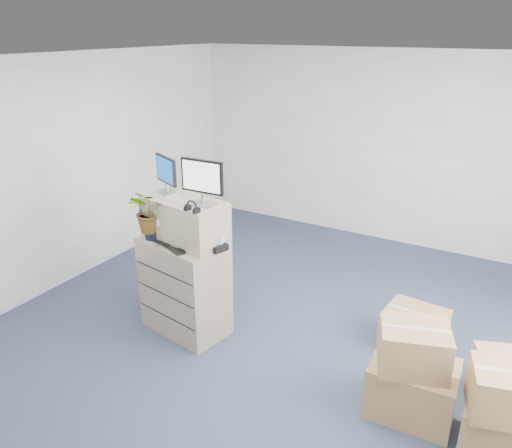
# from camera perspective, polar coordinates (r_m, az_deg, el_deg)

# --- Properties ---
(ground) EXTENTS (7.00, 7.00, 0.00)m
(ground) POSITION_cam_1_polar(r_m,az_deg,el_deg) (5.17, 1.21, -14.84)
(ground) COLOR #262D45
(ground) RESTS_ON ground
(wall_back) EXTENTS (6.00, 0.02, 2.80)m
(wall_back) POSITION_cam_1_polar(r_m,az_deg,el_deg) (7.61, 14.29, 8.36)
(wall_back) COLOR beige
(wall_back) RESTS_ON ground
(filing_cabinet_lower) EXTENTS (0.96, 0.68, 1.03)m
(filing_cabinet_lower) POSITION_cam_1_polar(r_m,az_deg,el_deg) (5.36, -8.13, -7.08)
(filing_cabinet_lower) COLOR tan
(filing_cabinet_lower) RESTS_ON ground
(filing_cabinet_upper) EXTENTS (0.95, 0.59, 0.44)m
(filing_cabinet_upper) POSITION_cam_1_polar(r_m,az_deg,el_deg) (5.07, -8.15, 0.43)
(filing_cabinet_upper) COLOR tan
(filing_cabinet_upper) RESTS_ON filing_cabinet_lower
(monitor_left) EXTENTS (0.37, 0.22, 0.39)m
(monitor_left) POSITION_cam_1_polar(r_m,az_deg,el_deg) (5.15, -10.24, 5.78)
(monitor_left) COLOR #99999E
(monitor_left) RESTS_ON filing_cabinet_upper
(monitor_right) EXTENTS (0.45, 0.18, 0.45)m
(monitor_right) POSITION_cam_1_polar(r_m,az_deg,el_deg) (4.75, -6.18, 5.04)
(monitor_right) COLOR #99999E
(monitor_right) RESTS_ON filing_cabinet_upper
(headphones) EXTENTS (0.15, 0.04, 0.15)m
(headphones) POSITION_cam_1_polar(r_m,az_deg,el_deg) (4.64, -7.32, 1.87)
(headphones) COLOR black
(headphones) RESTS_ON filing_cabinet_upper
(keyboard) EXTENTS (0.53, 0.38, 0.03)m
(keyboard) POSITION_cam_1_polar(r_m,az_deg,el_deg) (5.06, -9.28, -2.28)
(keyboard) COLOR black
(keyboard) RESTS_ON filing_cabinet_lower
(mouse) EXTENTS (0.10, 0.09, 0.03)m
(mouse) POSITION_cam_1_polar(r_m,az_deg,el_deg) (4.82, -6.31, -3.33)
(mouse) COLOR silver
(mouse) RESTS_ON filing_cabinet_lower
(water_bottle) EXTENTS (0.07, 0.07, 0.23)m
(water_bottle) POSITION_cam_1_polar(r_m,az_deg,el_deg) (5.05, -7.63, -0.96)
(water_bottle) COLOR #9899A0
(water_bottle) RESTS_ON filing_cabinet_lower
(phone_dock) EXTENTS (0.06, 0.05, 0.12)m
(phone_dock) POSITION_cam_1_polar(r_m,az_deg,el_deg) (5.15, -8.00, -1.42)
(phone_dock) COLOR silver
(phone_dock) RESTS_ON filing_cabinet_lower
(external_drive) EXTENTS (0.26, 0.22, 0.07)m
(external_drive) POSITION_cam_1_polar(r_m,az_deg,el_deg) (4.92, -4.67, -2.52)
(external_drive) COLOR black
(external_drive) RESTS_ON filing_cabinet_lower
(tissue_box) EXTENTS (0.22, 0.12, 0.08)m
(tissue_box) POSITION_cam_1_polar(r_m,az_deg,el_deg) (4.93, -4.82, -1.49)
(tissue_box) COLOR #4198E0
(tissue_box) RESTS_ON external_drive
(potted_plant) EXTENTS (0.45, 0.49, 0.44)m
(potted_plant) POSITION_cam_1_polar(r_m,az_deg,el_deg) (5.14, -11.82, 0.83)
(potted_plant) COLOR #ACC39D
(potted_plant) RESTS_ON filing_cabinet_lower
(office_chair) EXTENTS (0.94, 0.94, 0.70)m
(office_chair) POSITION_cam_1_polar(r_m,az_deg,el_deg) (5.98, -7.06, -5.56)
(office_chair) COLOR slate
(office_chair) RESTS_ON ground
(cardboard_boxes) EXTENTS (1.62, 1.64, 0.86)m
(cardboard_boxes) POSITION_cam_1_polar(r_m,az_deg,el_deg) (4.73, 21.21, -15.69)
(cardboard_boxes) COLOR olive
(cardboard_boxes) RESTS_ON ground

